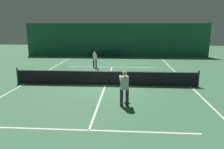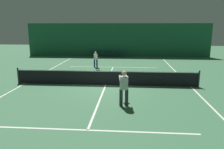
{
  "view_description": "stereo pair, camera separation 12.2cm",
  "coord_description": "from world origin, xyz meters",
  "px_view_note": "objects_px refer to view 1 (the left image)",
  "views": [
    {
      "loc": [
        1.37,
        -13.83,
        3.82
      ],
      "look_at": [
        0.51,
        -1.26,
        1.0
      ],
      "focal_mm": 35.0,
      "sensor_mm": 36.0,
      "label": 1
    },
    {
      "loc": [
        1.5,
        -13.82,
        3.82
      ],
      "look_at": [
        0.51,
        -1.26,
        1.0
      ],
      "focal_mm": 35.0,
      "sensor_mm": 36.0,
      "label": 2
    }
  ],
  "objects_px": {
    "courtside_chair_2": "(100,53)",
    "courtside_chair_4": "(111,53)",
    "player_far": "(95,58)",
    "tennis_net": "(106,77)",
    "courtside_chair_5": "(116,53)",
    "courtside_chair_6": "(121,53)",
    "courtside_chair_0": "(90,53)",
    "player_near": "(124,86)",
    "courtside_chair_3": "(106,53)",
    "courtside_chair_1": "(95,53)"
  },
  "relations": [
    {
      "from": "player_near",
      "to": "player_far",
      "type": "xyz_separation_m",
      "value": [
        -2.88,
        9.9,
        -0.15
      ]
    },
    {
      "from": "courtside_chair_3",
      "to": "courtside_chair_5",
      "type": "height_order",
      "value": "same"
    },
    {
      "from": "tennis_net",
      "to": "courtside_chair_2",
      "type": "relative_size",
      "value": 14.29
    },
    {
      "from": "player_near",
      "to": "courtside_chair_0",
      "type": "height_order",
      "value": "player_near"
    },
    {
      "from": "tennis_net",
      "to": "courtside_chair_0",
      "type": "xyz_separation_m",
      "value": [
        -3.26,
        13.35,
        -0.03
      ]
    },
    {
      "from": "courtside_chair_0",
      "to": "courtside_chair_6",
      "type": "xyz_separation_m",
      "value": [
        3.96,
        0.0,
        0.0
      ]
    },
    {
      "from": "tennis_net",
      "to": "courtside_chair_4",
      "type": "bearing_deg",
      "value": 92.66
    },
    {
      "from": "courtside_chair_6",
      "to": "courtside_chair_1",
      "type": "bearing_deg",
      "value": -90.0
    },
    {
      "from": "tennis_net",
      "to": "courtside_chair_3",
      "type": "bearing_deg",
      "value": 95.48
    },
    {
      "from": "tennis_net",
      "to": "player_far",
      "type": "bearing_deg",
      "value": 104.53
    },
    {
      "from": "courtside_chair_2",
      "to": "courtside_chair_4",
      "type": "bearing_deg",
      "value": 90.0
    },
    {
      "from": "player_near",
      "to": "courtside_chair_5",
      "type": "xyz_separation_m",
      "value": [
        -1.24,
        17.06,
        -0.53
      ]
    },
    {
      "from": "tennis_net",
      "to": "courtside_chair_6",
      "type": "distance_m",
      "value": 13.36
    },
    {
      "from": "courtside_chair_0",
      "to": "courtside_chair_2",
      "type": "xyz_separation_m",
      "value": [
        1.32,
        0.0,
        0.0
      ]
    },
    {
      "from": "tennis_net",
      "to": "player_near",
      "type": "xyz_separation_m",
      "value": [
        1.28,
        -3.72,
        0.51
      ]
    },
    {
      "from": "player_far",
      "to": "courtside_chair_2",
      "type": "bearing_deg",
      "value": 168.45
    },
    {
      "from": "tennis_net",
      "to": "courtside_chair_6",
      "type": "relative_size",
      "value": 14.29
    },
    {
      "from": "courtside_chair_2",
      "to": "courtside_chair_6",
      "type": "distance_m",
      "value": 2.64
    },
    {
      "from": "courtside_chair_1",
      "to": "courtside_chair_2",
      "type": "bearing_deg",
      "value": 90.0
    },
    {
      "from": "courtside_chair_2",
      "to": "courtside_chair_3",
      "type": "xyz_separation_m",
      "value": [
        0.66,
        0.0,
        0.0
      ]
    },
    {
      "from": "courtside_chair_3",
      "to": "player_far",
      "type": "bearing_deg",
      "value": -2.57
    },
    {
      "from": "player_far",
      "to": "courtside_chair_5",
      "type": "xyz_separation_m",
      "value": [
        1.64,
        7.17,
        -0.38
      ]
    },
    {
      "from": "tennis_net",
      "to": "courtside_chair_5",
      "type": "height_order",
      "value": "tennis_net"
    },
    {
      "from": "courtside_chair_1",
      "to": "courtside_chair_4",
      "type": "relative_size",
      "value": 1.0
    },
    {
      "from": "courtside_chair_2",
      "to": "courtside_chair_4",
      "type": "relative_size",
      "value": 1.0
    },
    {
      "from": "courtside_chair_1",
      "to": "courtside_chair_6",
      "type": "relative_size",
      "value": 1.0
    },
    {
      "from": "player_far",
      "to": "courtside_chair_6",
      "type": "height_order",
      "value": "player_far"
    },
    {
      "from": "player_far",
      "to": "courtside_chair_0",
      "type": "xyz_separation_m",
      "value": [
        -1.66,
        7.17,
        -0.38
      ]
    },
    {
      "from": "tennis_net",
      "to": "courtside_chair_1",
      "type": "distance_m",
      "value": 13.6
    },
    {
      "from": "courtside_chair_0",
      "to": "courtside_chair_2",
      "type": "height_order",
      "value": "same"
    },
    {
      "from": "courtside_chair_6",
      "to": "courtside_chair_5",
      "type": "bearing_deg",
      "value": -90.0
    },
    {
      "from": "player_far",
      "to": "courtside_chair_6",
      "type": "bearing_deg",
      "value": 147.94
    },
    {
      "from": "player_far",
      "to": "courtside_chair_5",
      "type": "distance_m",
      "value": 7.36
    },
    {
      "from": "courtside_chair_1",
      "to": "courtside_chair_4",
      "type": "xyz_separation_m",
      "value": [
        1.98,
        0.0,
        0.0
      ]
    },
    {
      "from": "player_near",
      "to": "courtside_chair_6",
      "type": "height_order",
      "value": "player_near"
    },
    {
      "from": "courtside_chair_1",
      "to": "courtside_chair_5",
      "type": "xyz_separation_m",
      "value": [
        2.64,
        0.0,
        0.0
      ]
    },
    {
      "from": "player_far",
      "to": "courtside_chair_0",
      "type": "height_order",
      "value": "player_far"
    },
    {
      "from": "courtside_chair_3",
      "to": "courtside_chair_4",
      "type": "xyz_separation_m",
      "value": [
        0.66,
        0.0,
        0.0
      ]
    },
    {
      "from": "player_near",
      "to": "player_far",
      "type": "relative_size",
      "value": 1.17
    },
    {
      "from": "courtside_chair_2",
      "to": "courtside_chair_4",
      "type": "distance_m",
      "value": 1.32
    },
    {
      "from": "courtside_chair_2",
      "to": "courtside_chair_1",
      "type": "bearing_deg",
      "value": -90.0
    },
    {
      "from": "courtside_chair_4",
      "to": "courtside_chair_2",
      "type": "bearing_deg",
      "value": -90.0
    },
    {
      "from": "courtside_chair_2",
      "to": "tennis_net",
      "type": "bearing_deg",
      "value": 8.27
    },
    {
      "from": "player_near",
      "to": "courtside_chair_1",
      "type": "relative_size",
      "value": 2.08
    },
    {
      "from": "tennis_net",
      "to": "courtside_chair_1",
      "type": "relative_size",
      "value": 14.29
    },
    {
      "from": "courtside_chair_0",
      "to": "courtside_chair_4",
      "type": "distance_m",
      "value": 2.64
    },
    {
      "from": "courtside_chair_0",
      "to": "courtside_chair_4",
      "type": "xyz_separation_m",
      "value": [
        2.64,
        0.0,
        0.0
      ]
    },
    {
      "from": "player_near",
      "to": "courtside_chair_4",
      "type": "relative_size",
      "value": 2.08
    },
    {
      "from": "player_near",
      "to": "courtside_chair_1",
      "type": "bearing_deg",
      "value": 5.9
    },
    {
      "from": "player_far",
      "to": "courtside_chair_2",
      "type": "height_order",
      "value": "player_far"
    }
  ]
}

